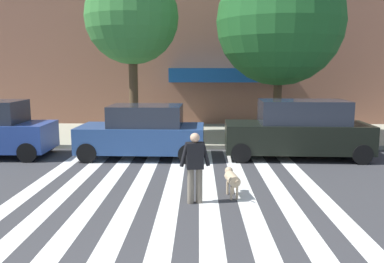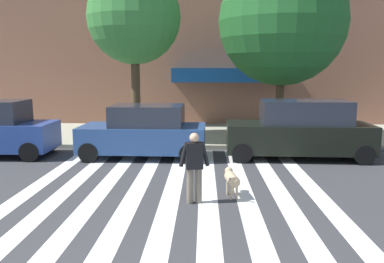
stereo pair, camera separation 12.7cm
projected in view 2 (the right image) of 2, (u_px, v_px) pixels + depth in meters
name	position (u px, v px, depth m)	size (l,w,h in m)	color
ground_plane	(136.00, 201.00, 9.10)	(160.00, 160.00, 0.00)	#353538
sidewalk_far	(170.00, 134.00, 18.02)	(80.00, 6.00, 0.15)	#A2A088
crosswalk_stripes	(170.00, 202.00, 9.08)	(7.65, 11.49, 0.01)	silver
parked_car_behind_first	(144.00, 132.00, 13.54)	(4.33, 2.08, 1.83)	navy
parked_car_third_in_line	(300.00, 130.00, 13.37)	(4.92, 2.04, 2.01)	black
street_tree_nearest	(134.00, 18.00, 15.68)	(3.76, 3.76, 6.84)	#4C3823
street_tree_middle	(282.00, 22.00, 15.54)	(5.09, 5.09, 7.32)	#4C3823
pedestrian_dog_walker	(194.00, 164.00, 8.85)	(0.71, 0.29, 1.64)	#6B6051
dog_on_leash	(232.00, 179.00, 9.40)	(0.35, 1.00, 0.65)	tan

